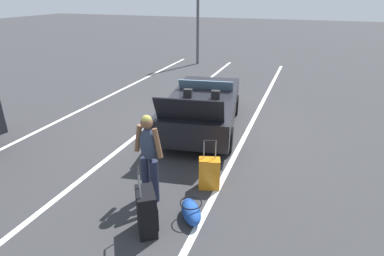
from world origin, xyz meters
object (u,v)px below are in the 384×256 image
at_px(suitcase_medium_bright, 209,173).
at_px(duffel_bag, 191,211).
at_px(parking_lamp_post, 198,4).
at_px(traveler_person, 149,154).
at_px(suitcase_large_black, 147,212).
at_px(convertible_car, 204,105).

distance_m(suitcase_medium_bright, duffel_bag, 1.02).
bearing_deg(parking_lamp_post, duffel_bag, -161.04).
distance_m(duffel_bag, parking_lamp_post, 12.89).
bearing_deg(traveler_person, parking_lamp_post, 24.88).
height_order(suitcase_large_black, duffel_bag, suitcase_large_black).
distance_m(suitcase_large_black, traveler_person, 1.03).
bearing_deg(duffel_bag, suitcase_medium_bright, 0.13).
bearing_deg(convertible_car, suitcase_medium_bright, -169.38).
xyz_separation_m(suitcase_large_black, parking_lamp_post, (12.39, 3.54, 2.61)).
relative_size(suitcase_large_black, parking_lamp_post, 0.22).
height_order(convertible_car, suitcase_medium_bright, convertible_car).
relative_size(convertible_car, suitcase_large_black, 3.89).
distance_m(traveler_person, parking_lamp_post, 12.21).
bearing_deg(suitcase_large_black, parking_lamp_post, 71.07).
height_order(convertible_car, suitcase_large_black, convertible_car).
distance_m(convertible_car, suitcase_large_black, 4.51).
bearing_deg(parking_lamp_post, suitcase_large_black, -164.08).
height_order(suitcase_large_black, traveler_person, traveler_person).
bearing_deg(suitcase_medium_bright, traveler_person, -68.69).
xyz_separation_m(suitcase_large_black, duffel_bag, (0.50, -0.55, -0.21)).
xyz_separation_m(suitcase_large_black, suitcase_medium_bright, (1.51, -0.55, -0.06)).
bearing_deg(suitcase_large_black, duffel_bag, 7.55).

